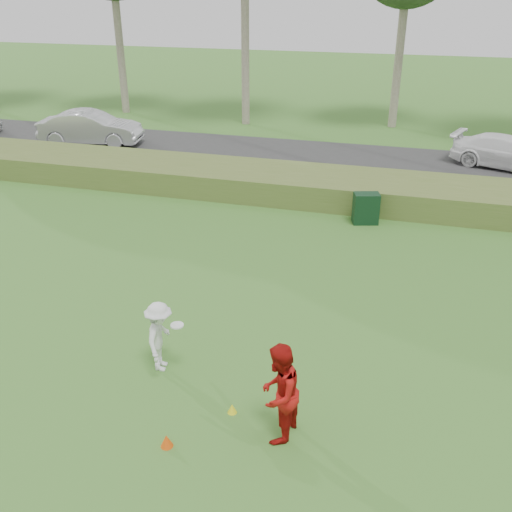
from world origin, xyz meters
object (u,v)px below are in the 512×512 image
(cone_orange, at_px, (167,441))
(utility_cabinet, at_px, (366,208))
(player_white, at_px, (160,337))
(car_mid, at_px, (91,128))
(player_red, at_px, (279,394))
(car_right, at_px, (507,152))
(cone_yellow, at_px, (232,408))

(cone_orange, distance_m, utility_cabinet, 11.40)
(player_white, relative_size, car_mid, 0.32)
(cone_orange, bearing_deg, player_red, 23.10)
(player_red, relative_size, cone_orange, 7.77)
(car_right, bearing_deg, player_white, 172.51)
(cone_yellow, relative_size, car_right, 0.04)
(player_white, height_order, utility_cabinet, player_white)
(utility_cabinet, distance_m, car_mid, 15.33)
(car_mid, bearing_deg, cone_yellow, -152.98)
(cone_orange, bearing_deg, player_white, 116.23)
(cone_orange, xyz_separation_m, cone_yellow, (0.83, 1.12, -0.02))
(player_white, xyz_separation_m, player_red, (2.80, -1.27, 0.18))
(player_white, distance_m, cone_orange, 2.37)
(player_red, xyz_separation_m, utility_cabinet, (0.41, 10.41, -0.43))
(cone_orange, relative_size, utility_cabinet, 0.24)
(cone_orange, height_order, utility_cabinet, utility_cabinet)
(utility_cabinet, xyz_separation_m, car_right, (5.12, 7.77, 0.21))
(player_white, bearing_deg, cone_yellow, -126.18)
(cone_orange, xyz_separation_m, utility_cabinet, (2.21, 11.18, 0.39))
(player_red, distance_m, car_mid, 21.56)
(player_red, bearing_deg, player_white, -106.34)
(player_red, bearing_deg, car_right, 171.19)
(player_white, distance_m, cone_yellow, 2.16)
(cone_yellow, bearing_deg, car_right, 69.97)
(cone_yellow, distance_m, car_mid, 20.69)
(cone_yellow, distance_m, car_right, 18.98)
(player_white, distance_m, utility_cabinet, 9.69)
(car_right, bearing_deg, cone_orange, 177.60)
(cone_orange, bearing_deg, utility_cabinet, 78.83)
(player_red, height_order, car_right, player_red)
(car_mid, distance_m, car_right, 19.11)
(cone_yellow, distance_m, utility_cabinet, 10.16)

